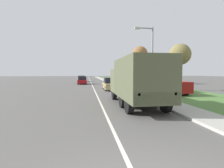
{
  "coord_description": "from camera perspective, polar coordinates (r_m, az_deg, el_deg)",
  "views": [
    {
      "loc": [
        -0.94,
        -2.35,
        2.1
      ],
      "look_at": [
        0.89,
        10.3,
        1.31
      ],
      "focal_mm": 28.0,
      "sensor_mm": 36.0,
      "label": 1
    }
  ],
  "objects": [
    {
      "name": "tree_far_right",
      "position": [
        35.69,
        9.13,
        9.54
      ],
      "size": [
        3.04,
        3.04,
        7.45
      ],
      "color": "brown",
      "rests_on": "grass_strip_right"
    },
    {
      "name": "car_nearest_ahead",
      "position": [
        22.21,
        -0.44,
        -0.08
      ],
      "size": [
        1.77,
        4.74,
        1.55
      ],
      "color": "tan",
      "rests_on": "ground"
    },
    {
      "name": "ground_plane",
      "position": [
        42.41,
        -6.98,
        0.68
      ],
      "size": [
        180.0,
        180.0,
        0.0
      ],
      "primitive_type": "plane",
      "color": "#565451"
    },
    {
      "name": "lamp_post",
      "position": [
        15.76,
        12.22,
        9.53
      ],
      "size": [
        1.69,
        0.24,
        6.01
      ],
      "color": "gray",
      "rests_on": "sidewalk_right"
    },
    {
      "name": "lane_centre_stripe",
      "position": [
        42.41,
        -6.98,
        0.68
      ],
      "size": [
        0.12,
        120.0,
        0.0
      ],
      "color": "silver",
      "rests_on": "ground"
    },
    {
      "name": "sidewalk_right",
      "position": [
        42.74,
        -0.94,
        0.8
      ],
      "size": [
        1.8,
        120.0,
        0.12
      ],
      "color": "#ADAAA3",
      "rests_on": "ground"
    },
    {
      "name": "car_third_ahead",
      "position": [
        43.82,
        -9.9,
        1.63
      ],
      "size": [
        1.87,
        3.94,
        1.51
      ],
      "color": "#B7BABF",
      "rests_on": "ground"
    },
    {
      "name": "utility_box",
      "position": [
        18.3,
        14.77,
        -2.0
      ],
      "size": [
        0.55,
        0.45,
        0.7
      ],
      "color": "#3D7042",
      "rests_on": "grass_strip_right"
    },
    {
      "name": "grass_strip_right",
      "position": [
        43.52,
        4.82,
        0.78
      ],
      "size": [
        7.0,
        120.0,
        0.02
      ],
      "color": "#4C7538",
      "rests_on": "ground"
    },
    {
      "name": "car_second_ahead",
      "position": [
        34.37,
        -9.66,
        1.12
      ],
      "size": [
        1.72,
        4.36,
        1.51
      ],
      "color": "maroon",
      "rests_on": "ground"
    },
    {
      "name": "military_truck",
      "position": [
        11.41,
        7.9,
        1.34
      ],
      "size": [
        2.31,
        7.43,
        3.01
      ],
      "color": "#545B3D",
      "rests_on": "ground"
    },
    {
      "name": "pickup_truck",
      "position": [
        19.48,
        17.81,
        -0.12
      ],
      "size": [
        1.96,
        5.49,
        1.92
      ],
      "color": "maroon",
      "rests_on": "grass_strip_right"
    },
    {
      "name": "tree_mid_right",
      "position": [
        22.7,
        21.31,
        8.79
      ],
      "size": [
        2.55,
        2.55,
        5.61
      ],
      "color": "brown",
      "rests_on": "grass_strip_right"
    }
  ]
}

